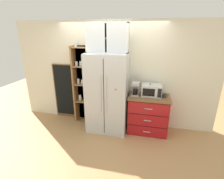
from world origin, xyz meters
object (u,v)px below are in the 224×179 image
object	(u,v)px
microwave	(151,90)
bottle_green	(150,90)
coffee_maker	(135,89)
mug_charcoal	(164,96)
mug_sage	(150,94)
chalkboard_menu	(65,91)
refrigerator	(108,93)
bottle_clear	(150,90)

from	to	relation	value
microwave	bottle_green	xyz separation A→B (m)	(-0.04, 0.01, -0.01)
coffee_maker	mug_charcoal	distance (m)	0.65
mug_sage	chalkboard_menu	bearing A→B (deg)	174.03
refrigerator	chalkboard_menu	xyz separation A→B (m)	(-1.29, 0.32, -0.18)
bottle_green	chalkboard_menu	xyz separation A→B (m)	(-2.24, 0.20, -0.27)
mug_sage	bottle_green	bearing A→B (deg)	93.46
refrigerator	coffee_maker	distance (m)	0.65
refrigerator	microwave	distance (m)	1.00
bottle_green	chalkboard_menu	world-z (taller)	chalkboard_menu
microwave	mug_charcoal	xyz separation A→B (m)	(0.29, -0.06, -0.08)
refrigerator	chalkboard_menu	bearing A→B (deg)	165.89
microwave	chalkboard_menu	size ratio (longest dim) A/B	0.30
refrigerator	mug_charcoal	size ratio (longest dim) A/B	14.95
bottle_clear	chalkboard_menu	distance (m)	2.27
bottle_green	chalkboard_menu	bearing A→B (deg)	174.95
refrigerator	microwave	world-z (taller)	refrigerator
microwave	coffee_maker	distance (m)	0.36
coffee_maker	chalkboard_menu	xyz separation A→B (m)	(-1.92, 0.25, -0.31)
coffee_maker	mug_sage	size ratio (longest dim) A/B	2.95
mug_charcoal	bottle_green	xyz separation A→B (m)	(-0.32, 0.06, 0.07)
refrigerator	chalkboard_menu	world-z (taller)	refrigerator
bottle_green	bottle_clear	bearing A→B (deg)	-90.00
microwave	mug_sage	bearing A→B (deg)	-139.43
microwave	mug_charcoal	world-z (taller)	microwave
mug_charcoal	refrigerator	bearing A→B (deg)	-177.23
mug_sage	chalkboard_menu	world-z (taller)	chalkboard_menu
microwave	coffee_maker	size ratio (longest dim) A/B	1.42
chalkboard_menu	mug_sage	bearing A→B (deg)	-5.97
coffee_maker	bottle_green	size ratio (longest dim) A/B	1.15
chalkboard_menu	mug_charcoal	bearing A→B (deg)	-5.84
refrigerator	bottle_green	distance (m)	0.96
mug_charcoal	chalkboard_menu	world-z (taller)	chalkboard_menu
mug_charcoal	microwave	bearing A→B (deg)	168.41
mug_charcoal	bottle_clear	xyz separation A→B (m)	(-0.32, 0.05, 0.08)
refrigerator	mug_sage	distance (m)	0.96
mug_charcoal	bottle_green	size ratio (longest dim) A/B	0.46
bottle_green	mug_sage	bearing A→B (deg)	-86.54
microwave	chalkboard_menu	world-z (taller)	chalkboard_menu
coffee_maker	mug_sage	xyz separation A→B (m)	(0.32, 0.01, -0.11)
bottle_clear	mug_sage	bearing A→B (deg)	-85.25
coffee_maker	bottle_green	bearing A→B (deg)	8.52
bottle_clear	coffee_maker	bearing A→B (deg)	-173.25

